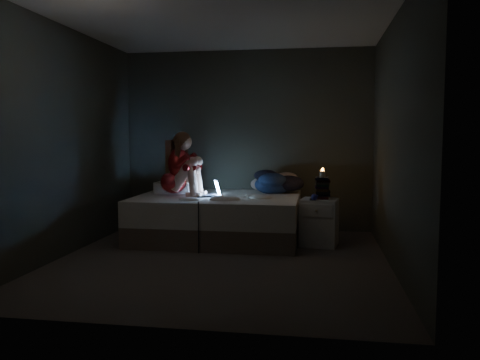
% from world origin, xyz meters
% --- Properties ---
extents(floor, '(3.60, 3.80, 0.02)m').
position_xyz_m(floor, '(0.00, 0.00, -0.01)').
color(floor, '#453F3B').
rests_on(floor, ground).
extents(ceiling, '(3.60, 3.80, 0.02)m').
position_xyz_m(ceiling, '(0.00, 0.00, 2.61)').
color(ceiling, silver).
rests_on(ceiling, ground).
extents(wall_back, '(3.60, 0.02, 2.60)m').
position_xyz_m(wall_back, '(0.00, 1.91, 1.30)').
color(wall_back, '#363833').
rests_on(wall_back, ground).
extents(wall_front, '(3.60, 0.02, 2.60)m').
position_xyz_m(wall_front, '(0.00, -1.91, 1.30)').
color(wall_front, '#363833').
rests_on(wall_front, ground).
extents(wall_left, '(0.02, 3.80, 2.60)m').
position_xyz_m(wall_left, '(-1.81, 0.00, 1.30)').
color(wall_left, '#363833').
rests_on(wall_left, ground).
extents(wall_right, '(0.02, 3.80, 2.60)m').
position_xyz_m(wall_right, '(1.81, 0.00, 1.30)').
color(wall_right, '#363833').
rests_on(wall_right, ground).
extents(bed, '(2.11, 1.58, 0.58)m').
position_xyz_m(bed, '(-0.26, 1.10, 0.29)').
color(bed, beige).
rests_on(bed, ground).
extents(pillow, '(0.49, 0.35, 0.14)m').
position_xyz_m(pillow, '(-0.95, 1.42, 0.65)').
color(pillow, silver).
rests_on(pillow, bed).
extents(woman, '(0.57, 0.41, 0.85)m').
position_xyz_m(woman, '(-0.84, 1.02, 1.00)').
color(woman, maroon).
rests_on(woman, bed).
extents(laptop, '(0.39, 0.34, 0.23)m').
position_xyz_m(laptop, '(-0.37, 0.99, 0.69)').
color(laptop, black).
rests_on(laptop, bed).
extents(clothes_pile, '(0.67, 0.60, 0.33)m').
position_xyz_m(clothes_pile, '(0.43, 1.54, 0.75)').
color(clothes_pile, navy).
rests_on(clothes_pile, bed).
extents(nightstand, '(0.50, 0.46, 0.58)m').
position_xyz_m(nightstand, '(1.06, 0.93, 0.29)').
color(nightstand, silver).
rests_on(nightstand, ground).
extents(book_stack, '(0.19, 0.25, 0.26)m').
position_xyz_m(book_stack, '(1.09, 0.99, 0.72)').
color(book_stack, black).
rests_on(book_stack, nightstand).
extents(candle, '(0.07, 0.07, 0.08)m').
position_xyz_m(candle, '(1.09, 0.99, 0.89)').
color(candle, beige).
rests_on(candle, book_stack).
extents(phone, '(0.09, 0.15, 0.01)m').
position_xyz_m(phone, '(1.00, 0.82, 0.59)').
color(phone, black).
rests_on(phone, nightstand).
extents(blue_orb, '(0.08, 0.08, 0.08)m').
position_xyz_m(blue_orb, '(1.02, 0.77, 0.62)').
color(blue_orb, navy).
rests_on(blue_orb, nightstand).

